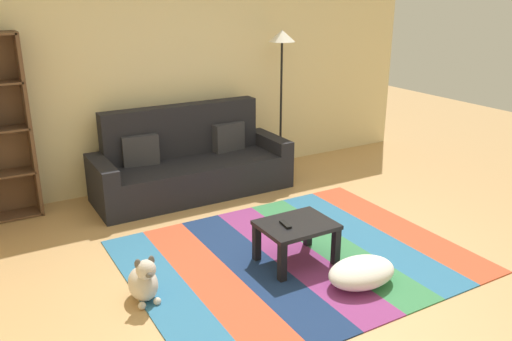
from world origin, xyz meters
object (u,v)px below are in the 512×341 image
pouf (362,272)px  standing_lamp (282,55)px  tv_remote (285,224)px  couch (191,165)px  coffee_table (296,231)px  dog (144,282)px

pouf → standing_lamp: standing_lamp is taller
pouf → tv_remote: size_ratio=3.97×
pouf → couch: bearing=97.8°
couch → pouf: bearing=-82.2°
couch → tv_remote: (-0.00, -2.02, 0.05)m
couch → coffee_table: couch is taller
dog → standing_lamp: standing_lamp is taller
standing_lamp → tv_remote: standing_lamp is taller
coffee_table → tv_remote: 0.14m
coffee_table → tv_remote: bearing=176.4°
coffee_table → pouf: 0.65m
pouf → dog: (-1.58, 0.67, 0.04)m
couch → tv_remote: couch is taller
pouf → standing_lamp: (0.95, 2.71, 1.39)m
coffee_table → dog: (-1.34, 0.10, -0.14)m
standing_lamp → couch: bearing=-175.4°
couch → pouf: 2.63m
couch → standing_lamp: standing_lamp is taller
couch → tv_remote: size_ratio=15.07×
coffee_table → dog: size_ratio=1.58×
pouf → standing_lamp: 3.19m
coffee_table → dog: 1.35m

